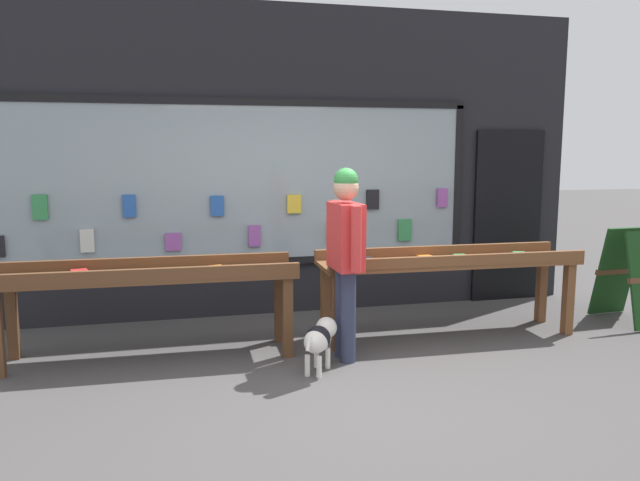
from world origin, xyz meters
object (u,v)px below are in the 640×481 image
display_table_right (448,267)px  person_browsing (346,248)px  sandwich_board_sign (632,275)px  small_dog (319,338)px  display_table_left (149,282)px

display_table_right → person_browsing: size_ratio=1.53×
display_table_right → sandwich_board_sign: (2.15, -0.04, -0.19)m
display_table_right → small_dog: display_table_right is taller
display_table_left → person_browsing: bearing=-14.9°
display_table_left → person_browsing: person_browsing is taller
small_dog → sandwich_board_sign: (3.65, 0.65, 0.23)m
display_table_left → sandwich_board_sign: 5.06m
display_table_right → sandwich_board_sign: bearing=-1.1°
small_dog → sandwich_board_sign: sandwich_board_sign is taller
display_table_left → display_table_right: (2.91, 0.00, -0.00)m
person_browsing → display_table_left: bearing=73.9°
display_table_right → display_table_left: bearing=-180.0°
sandwich_board_sign → person_browsing: bearing=-175.1°
person_browsing → sandwich_board_sign: 3.42m
display_table_left → sandwich_board_sign: size_ratio=2.60×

